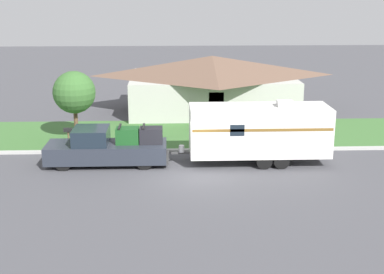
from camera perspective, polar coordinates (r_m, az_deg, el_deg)
ground_plane at (r=25.93m, az=-0.32°, el=-4.00°), size 120.00×120.00×0.00m
curb_strip at (r=29.47m, az=-0.58°, el=-1.43°), size 80.00×0.30×0.14m
lawn_strip at (r=32.99m, az=-0.78°, el=0.33°), size 80.00×7.00×0.03m
house_across_street at (r=38.97m, az=2.14°, el=5.82°), size 12.54×8.28×4.03m
pickup_truck at (r=27.45m, az=-9.00°, el=-1.14°), size 6.19×2.08×2.03m
travel_trailer at (r=27.41m, az=7.18°, el=0.73°), size 8.01×2.43×3.24m
mailbox at (r=30.45m, az=-13.07°, el=0.43°), size 0.48×0.20×1.23m
tree_in_yard at (r=31.83m, az=-12.45°, el=4.66°), size 2.47×2.47×4.11m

